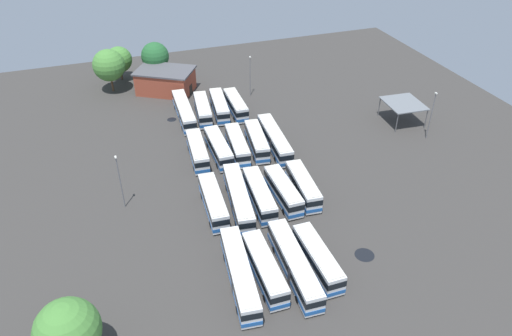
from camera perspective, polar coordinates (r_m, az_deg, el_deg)
ground_plane at (r=83.08m, az=-0.97°, el=-0.98°), size 125.63×125.63×0.00m
bus_row0_slot1 at (r=65.81m, az=7.28°, el=-10.51°), size 11.24×2.67×3.49m
bus_row0_slot2 at (r=64.69m, az=4.54°, el=-11.27°), size 15.02×3.34×3.49m
bus_row0_slot3 at (r=64.02m, az=1.02°, el=-11.74°), size 11.81×2.83×3.49m
bus_row0_slot4 at (r=63.39m, az=-1.93°, el=-12.35°), size 15.11×4.28×3.49m
bus_row1_slot0 at (r=78.06m, az=5.57°, el=-2.11°), size 11.08×3.53×3.49m
bus_row1_slot1 at (r=76.75m, az=3.23°, el=-2.70°), size 10.89×2.68×3.49m
bus_row1_slot2 at (r=75.77m, az=0.41°, el=-3.19°), size 12.00×3.53×3.49m
bus_row1_slot3 at (r=75.28m, az=-2.08°, el=-3.50°), size 15.13×4.58×3.49m
bus_row1_slot4 at (r=74.69m, az=-5.06°, el=-3.98°), size 11.78×3.34×3.49m
bus_row2_slot0 at (r=89.95m, az=2.22°, el=3.40°), size 15.07×3.73×3.49m
bus_row2_slot1 at (r=89.41m, az=0.09°, el=3.22°), size 11.51×4.14×3.49m
bus_row2_slot2 at (r=88.26m, az=-2.22°, el=2.74°), size 11.51×3.79×3.49m
bus_row2_slot3 at (r=87.58m, az=-4.44°, el=2.39°), size 11.47×2.77×3.49m
bus_row2_slot4 at (r=87.11m, az=-6.92°, el=2.03°), size 11.11×3.49×3.49m
bus_row3_slot1 at (r=102.33m, az=-2.41°, el=7.44°), size 11.03×3.05×3.49m
bus_row3_slot2 at (r=102.11m, az=-4.35°, el=7.30°), size 11.74×3.98×3.49m
bus_row3_slot3 at (r=101.05m, az=-6.30°, el=6.89°), size 11.54×4.04×3.49m
bus_row3_slot4 at (r=100.85m, az=-8.49°, el=6.65°), size 15.01×3.27×3.49m
depot_building at (r=113.36m, az=-10.62°, el=10.10°), size 13.72×15.07×5.31m
maintenance_shelter at (r=102.24m, az=17.04°, el=7.26°), size 8.41×7.58×4.27m
lamp_post_by_building at (r=97.07m, az=19.99°, el=5.99°), size 0.56×0.28×9.66m
lamp_post_far_corner at (r=76.19m, az=-15.75°, el=-1.40°), size 0.56×0.28×9.38m
lamp_post_near_entrance at (r=108.60m, az=-0.70°, el=10.95°), size 0.56×0.28×9.21m
tree_south_edge at (r=121.35m, az=-15.86°, el=12.21°), size 6.10×6.10×8.04m
tree_west_edge at (r=56.93m, az=-21.35°, el=-17.46°), size 7.04×7.04×8.81m
tree_northeast at (r=118.37m, az=-11.82°, el=12.80°), size 6.44×6.44×9.31m
tree_east_edge at (r=115.15m, az=-16.98°, el=11.51°), size 7.16×7.16×9.82m
puddle_front_lane at (r=101.95m, az=-9.91°, el=5.65°), size 1.92×1.92×0.01m
puddle_centre_drain at (r=70.01m, az=12.68°, el=-9.98°), size 2.77×2.77×0.01m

